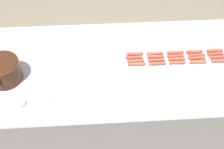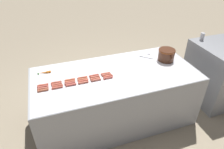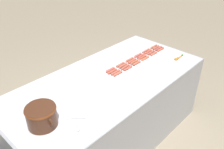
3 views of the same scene
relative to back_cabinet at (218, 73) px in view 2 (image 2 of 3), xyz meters
name	(u,v)px [view 2 (image 2 of 3)]	position (x,y,z in m)	size (l,w,h in m)	color
ground_plane	(115,117)	(-0.07, -1.86, -0.51)	(20.00, 20.00, 0.00)	gray
griddle_counter	(115,97)	(-0.07, -1.86, -0.08)	(1.09, 2.33, 0.86)	#9EA0A5
back_cabinet	(218,73)	(0.00, 0.00, 0.00)	(0.91, 0.79, 1.02)	gray
hot_dog_0	(43,85)	(-0.09, -2.84, 0.37)	(0.03, 0.14, 0.03)	#BC5841
hot_dog_1	(56,82)	(-0.09, -2.67, 0.37)	(0.04, 0.14, 0.03)	#B55945
hot_dog_2	(70,80)	(-0.09, -2.50, 0.37)	(0.03, 0.14, 0.03)	#BD5E3F
hot_dog_3	(82,78)	(-0.09, -2.33, 0.37)	(0.04, 0.14, 0.03)	#BB563F
hot_dog_4	(94,75)	(-0.09, -2.17, 0.37)	(0.03, 0.14, 0.03)	#B85141
hot_dog_5	(105,73)	(-0.09, -2.00, 0.37)	(0.03, 0.14, 0.03)	#BE5A44
hot_dog_6	(43,87)	(-0.05, -2.85, 0.37)	(0.03, 0.14, 0.03)	#B45146
hot_dog_7	(57,84)	(-0.05, -2.67, 0.37)	(0.03, 0.14, 0.03)	#B85644
hot_dog_8	(70,82)	(-0.05, -2.50, 0.37)	(0.04, 0.14, 0.03)	#BA553D
hot_dog_9	(83,79)	(-0.05, -2.33, 0.37)	(0.03, 0.14, 0.03)	#B25D3E
hot_dog_10	(95,77)	(-0.05, -2.16, 0.37)	(0.03, 0.14, 0.03)	#B35442
hot_dog_11	(106,75)	(-0.05, -2.00, 0.37)	(0.03, 0.14, 0.03)	#B25846
hot_dog_12	(43,88)	(-0.01, -2.85, 0.37)	(0.04, 0.14, 0.03)	#B05844
hot_dog_13	(57,86)	(-0.01, -2.67, 0.37)	(0.04, 0.14, 0.03)	#B8543D
hot_dog_14	(70,83)	(-0.01, -2.51, 0.37)	(0.03, 0.14, 0.03)	#B05044
hot_dog_15	(83,81)	(-0.01, -2.33, 0.37)	(0.03, 0.14, 0.03)	#BE513E
hot_dog_16	(95,79)	(-0.01, -2.17, 0.37)	(0.03, 0.14, 0.03)	#B75942
hot_dog_17	(108,76)	(-0.01, -1.99, 0.37)	(0.03, 0.14, 0.03)	#B9523E
hot_dog_18	(43,90)	(0.03, -2.85, 0.37)	(0.03, 0.14, 0.03)	#B05C3F
hot_dog_19	(57,88)	(0.03, -2.67, 0.37)	(0.03, 0.14, 0.03)	#B85140
hot_dog_20	(71,85)	(0.03, -2.50, 0.37)	(0.03, 0.14, 0.03)	#BB5044
hot_dog_21	(83,82)	(0.03, -2.34, 0.37)	(0.03, 0.14, 0.03)	#B85844
hot_dog_22	(96,80)	(0.03, -2.17, 0.37)	(0.03, 0.14, 0.03)	#B65846
hot_dog_23	(108,78)	(0.03, -2.00, 0.37)	(0.03, 0.14, 0.03)	#BA5246
bean_pot	(166,54)	(-0.17, -0.99, 0.46)	(0.32, 0.26, 0.18)	#472616
serving_spoon	(148,55)	(-0.39, -1.18, 0.36)	(0.21, 0.23, 0.02)	#B7B7BC
carrot	(44,72)	(-0.38, -2.81, 0.37)	(0.04, 0.18, 0.03)	orange
soda_can	(202,36)	(-0.35, -0.21, 0.57)	(0.07, 0.07, 0.12)	#BCBCC1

